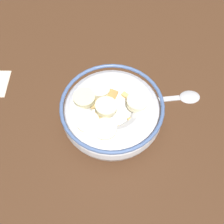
% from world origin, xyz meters
% --- Properties ---
extents(ground_plane, '(1.39, 1.39, 0.02)m').
position_xyz_m(ground_plane, '(0.00, 0.00, -0.01)').
color(ground_plane, '#472B19').
extents(cereal_bowl, '(0.17, 0.17, 0.06)m').
position_xyz_m(cereal_bowl, '(0.00, 0.00, 0.03)').
color(cereal_bowl, silver).
rests_on(cereal_bowl, ground_plane).
extents(spoon, '(0.16, 0.07, 0.01)m').
position_xyz_m(spoon, '(-0.10, -0.07, 0.00)').
color(spoon, '#B7B7BC').
rests_on(spoon, ground_plane).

